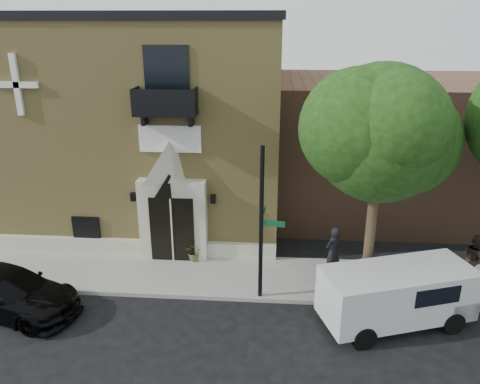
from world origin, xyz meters
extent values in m
plane|color=black|center=(0.00, 0.00, 0.00)|extent=(120.00, 120.00, 0.00)
cube|color=gray|center=(1.00, 1.50, 0.07)|extent=(42.00, 3.00, 0.15)
cube|color=tan|center=(-3.00, 8.00, 4.50)|extent=(12.00, 10.00, 9.00)
cube|color=black|center=(-3.00, 8.00, 9.15)|extent=(12.20, 10.20, 0.30)
cube|color=beige|center=(-3.00, 2.88, 0.45)|extent=(12.00, 0.30, 0.60)
cube|color=beige|center=(-1.00, 2.75, 1.75)|extent=(2.60, 0.55, 3.20)
pyramid|color=beige|center=(-1.00, 2.75, 4.10)|extent=(2.60, 0.55, 1.50)
cube|color=black|center=(-1.00, 2.46, 1.45)|extent=(1.70, 0.06, 2.60)
cube|color=beige|center=(-1.00, 2.42, 1.45)|extent=(0.06, 0.04, 2.60)
cube|color=white|center=(-1.00, 2.94, 4.90)|extent=(2.30, 0.10, 1.00)
cube|color=black|center=(-1.00, 2.55, 5.90)|extent=(2.20, 0.90, 0.10)
cube|color=black|center=(-1.00, 2.12, 6.35)|extent=(2.20, 0.06, 0.90)
cube|color=black|center=(-2.05, 2.55, 6.35)|extent=(0.06, 0.90, 0.90)
cube|color=black|center=(0.05, 2.55, 6.35)|extent=(0.06, 0.90, 0.90)
cube|color=black|center=(-1.00, 2.97, 7.10)|extent=(1.60, 0.08, 2.20)
cube|color=white|center=(-6.50, 2.92, 6.80)|extent=(0.22, 0.14, 2.20)
cube|color=white|center=(-6.50, 2.92, 6.80)|extent=(1.60, 0.14, 0.22)
cube|color=black|center=(-4.60, 2.95, 1.15)|extent=(1.10, 0.10, 1.00)
cube|color=red|center=(-4.60, 2.98, 1.15)|extent=(0.85, 0.06, 0.75)
cube|color=black|center=(-2.55, 2.88, 2.60)|extent=(0.18, 0.18, 0.32)
cube|color=black|center=(0.55, 2.88, 2.60)|extent=(0.18, 0.18, 0.32)
cube|color=brown|center=(12.00, 9.00, 3.20)|extent=(18.00, 8.00, 6.40)
cylinder|color=#38281C|center=(6.00, 0.45, 2.25)|extent=(0.32, 0.32, 4.20)
sphere|color=#15380F|center=(6.00, 0.45, 5.82)|extent=(4.20, 4.20, 4.20)
sphere|color=#15380F|center=(6.80, 0.75, 5.52)|extent=(3.36, 3.36, 3.36)
sphere|color=#15380F|center=(5.30, 0.25, 6.02)|extent=(3.57, 3.57, 3.57)
sphere|color=#15380F|center=(6.20, -0.25, 6.22)|extent=(3.15, 3.15, 3.15)
imported|color=black|center=(-5.70, -1.05, 0.72)|extent=(5.30, 3.25, 1.43)
cube|color=silver|center=(6.71, -0.80, 1.11)|extent=(4.97, 3.20, 1.57)
cube|color=silver|center=(8.47, -0.23, 0.65)|extent=(1.45, 2.05, 0.65)
cube|color=black|center=(8.82, -0.11, 1.39)|extent=(0.75, 1.58, 0.65)
cube|color=black|center=(7.71, -1.46, 1.43)|extent=(1.42, 0.50, 0.55)
cylinder|color=black|center=(5.58, -2.10, 0.35)|extent=(0.74, 0.44, 0.70)
cylinder|color=black|center=(5.04, -0.43, 0.35)|extent=(0.74, 0.44, 0.70)
cylinder|color=black|center=(8.39, -1.18, 0.35)|extent=(0.74, 0.44, 0.70)
cylinder|color=black|center=(7.85, 0.49, 0.35)|extent=(0.74, 0.44, 0.70)
cylinder|color=black|center=(2.47, 0.20, 2.79)|extent=(0.14, 0.14, 5.28)
cube|color=#0F4C29|center=(2.86, 0.15, 2.88)|extent=(0.75, 0.14, 0.19)
cube|color=#0F4C29|center=(2.52, 0.59, 3.10)|extent=(0.14, 0.75, 0.19)
cylinder|color=#B12311|center=(4.78, 0.20, 0.19)|extent=(0.32, 0.32, 0.07)
cylinder|color=#B12311|center=(4.78, 0.20, 0.46)|extent=(0.23, 0.23, 0.49)
sphere|color=#B12311|center=(4.78, 0.20, 0.73)|extent=(0.23, 0.23, 0.23)
cylinder|color=#B12311|center=(4.78, 0.20, 0.50)|extent=(0.40, 0.11, 0.11)
cube|color=#0F391C|center=(7.21, 0.65, 0.68)|extent=(1.74, 0.99, 1.06)
cube|color=black|center=(7.21, 0.65, 1.26)|extent=(1.79, 1.04, 0.12)
imported|color=#4E622C|center=(-0.17, 2.49, 0.52)|extent=(0.80, 0.74, 0.74)
imported|color=black|center=(5.05, 1.78, 1.10)|extent=(0.82, 0.79, 1.90)
imported|color=#302520|center=(9.98, 1.58, 1.10)|extent=(0.83, 1.01, 1.90)
camera|label=1|loc=(2.82, -13.56, 9.05)|focal=35.00mm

